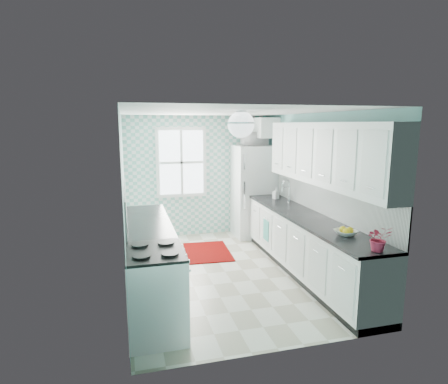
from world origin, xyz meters
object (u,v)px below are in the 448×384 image
object	(u,v)px
stove	(156,291)
potted_plant	(379,238)
sink	(279,202)
fridge	(254,191)
microwave	(254,139)
ceiling_light	(241,124)
fruit_bowl	(346,232)

from	to	relation	value
stove	potted_plant	size ratio (longest dim) A/B	3.29
sink	potted_plant	size ratio (longest dim) A/B	1.85
fridge	sink	xyz separation A→B (m)	(0.09, -1.13, -0.02)
stove	potted_plant	world-z (taller)	potted_plant
fridge	potted_plant	bearing A→B (deg)	-92.60
stove	sink	distance (m)	3.29
microwave	potted_plant	bearing A→B (deg)	88.38
sink	potted_plant	xyz separation A→B (m)	(-0.00, -2.77, 0.16)
microwave	stove	bearing A→B (deg)	52.42
stove	sink	size ratio (longest dim) A/B	1.78
ceiling_light	sink	xyz separation A→B (m)	(1.20, 1.49, -1.39)
fridge	fruit_bowl	world-z (taller)	fridge
sink	microwave	xyz separation A→B (m)	(-0.09, 1.13, 1.10)
sink	potted_plant	distance (m)	2.77
stove	potted_plant	bearing A→B (deg)	-11.26
fruit_bowl	potted_plant	xyz separation A→B (m)	(0.00, -0.63, 0.11)
fridge	stove	bearing A→B (deg)	-128.57
microwave	fruit_bowl	bearing A→B (deg)	88.64
fridge	stove	size ratio (longest dim) A/B	1.98
fruit_bowl	fridge	bearing A→B (deg)	91.58
sink	potted_plant	bearing A→B (deg)	-88.15
potted_plant	stove	bearing A→B (deg)	166.90
sink	fruit_bowl	xyz separation A→B (m)	(-0.00, -2.14, 0.04)
stove	fridge	bearing A→B (deg)	57.20
ceiling_light	stove	size ratio (longest dim) A/B	0.37
sink	potted_plant	world-z (taller)	sink
stove	potted_plant	distance (m)	2.53
ceiling_light	fruit_bowl	bearing A→B (deg)	-28.41
ceiling_light	stove	xyz separation A→B (m)	(-1.20, -0.72, -1.82)
ceiling_light	potted_plant	distance (m)	2.14
potted_plant	ceiling_light	bearing A→B (deg)	133.25
fruit_bowl	potted_plant	world-z (taller)	potted_plant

